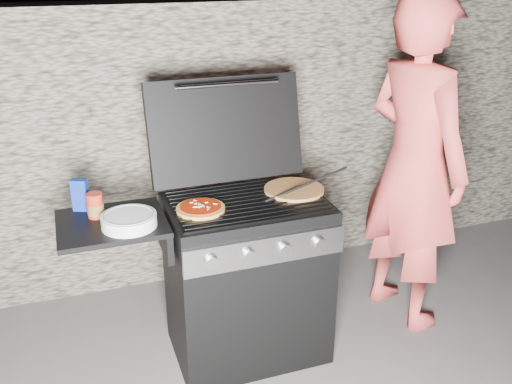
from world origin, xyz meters
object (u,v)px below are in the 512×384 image
object	(u,v)px
gas_grill	(202,287)
person	(414,165)
sauce_jar	(95,205)
pizza_topped	(201,208)

from	to	relation	value
gas_grill	person	xyz separation A→B (m)	(1.26, 0.05, 0.51)
gas_grill	sauce_jar	xyz separation A→B (m)	(-0.48, 0.07, 0.51)
pizza_topped	sauce_jar	size ratio (longest dim) A/B	1.98
person	sauce_jar	bearing A→B (deg)	77.49
pizza_topped	sauce_jar	bearing A→B (deg)	166.97
pizza_topped	person	xyz separation A→B (m)	(1.26, 0.09, 0.04)
gas_grill	person	size ratio (longest dim) A/B	0.70
pizza_topped	sauce_jar	distance (m)	0.50
gas_grill	person	distance (m)	1.36
pizza_topped	gas_grill	bearing A→B (deg)	91.81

